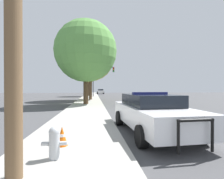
% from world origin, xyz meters
% --- Properties ---
extents(ground_plane, '(110.00, 110.00, 0.00)m').
position_xyz_m(ground_plane, '(0.00, 0.00, 0.00)').
color(ground_plane, '#474749').
extents(sidewalk_left, '(3.00, 110.00, 0.13)m').
position_xyz_m(sidewalk_left, '(-5.10, 0.00, 0.07)').
color(sidewalk_left, '#A3A099').
rests_on(sidewalk_left, ground_plane).
extents(police_car, '(2.34, 5.08, 1.52)m').
position_xyz_m(police_car, '(-2.33, -0.78, 0.76)').
color(police_car, white).
rests_on(police_car, ground_plane).
extents(fire_hydrant, '(0.54, 0.24, 0.70)m').
position_xyz_m(fire_hydrant, '(-5.36, -3.25, 0.50)').
color(fire_hydrant, '#B7BCC1').
rests_on(fire_hydrant, sidewalk_left).
extents(traffic_light, '(3.97, 0.35, 5.56)m').
position_xyz_m(traffic_light, '(-3.06, 24.98, 4.05)').
color(traffic_light, '#424247').
rests_on(traffic_light, sidewalk_left).
extents(car_background_distant, '(1.99, 3.99, 1.37)m').
position_xyz_m(car_background_distant, '(-2.54, 42.90, 0.75)').
color(car_background_distant, silver).
rests_on(car_background_distant, ground_plane).
extents(tree_sidewalk_mid, '(6.30, 6.30, 8.76)m').
position_xyz_m(tree_sidewalk_mid, '(-4.93, 16.50, 5.73)').
color(tree_sidewalk_mid, brown).
rests_on(tree_sidewalk_mid, sidewalk_left).
extents(tree_sidewalk_near, '(6.04, 6.04, 8.17)m').
position_xyz_m(tree_sidewalk_near, '(-5.26, 10.02, 5.27)').
color(tree_sidewalk_near, '#4C3823').
rests_on(tree_sidewalk_near, sidewalk_left).
extents(tree_sidewalk_far, '(4.44, 4.44, 7.15)m').
position_xyz_m(tree_sidewalk_far, '(-5.39, 28.25, 5.05)').
color(tree_sidewalk_far, '#4C3823').
rests_on(tree_sidewalk_far, sidewalk_left).
extents(traffic_cone, '(0.30, 0.30, 0.51)m').
position_xyz_m(traffic_cone, '(-5.35, -2.38, 0.39)').
color(traffic_cone, orange).
rests_on(traffic_cone, sidewalk_left).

